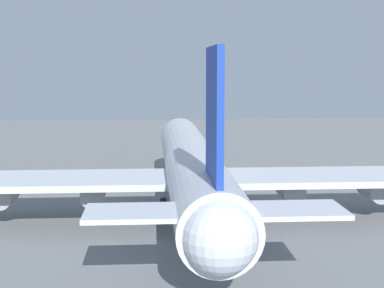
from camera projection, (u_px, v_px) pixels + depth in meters
name	position (u px, v px, depth m)	size (l,w,h in m)	color
ground_plane	(192.00, 216.00, 67.29)	(244.98, 244.98, 0.00)	slate
cargo_airplane	(192.00, 168.00, 66.26)	(61.24, 55.80, 18.47)	silver
safety_cone_nose	(183.00, 171.00, 94.54)	(0.39, 0.39, 0.56)	orange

